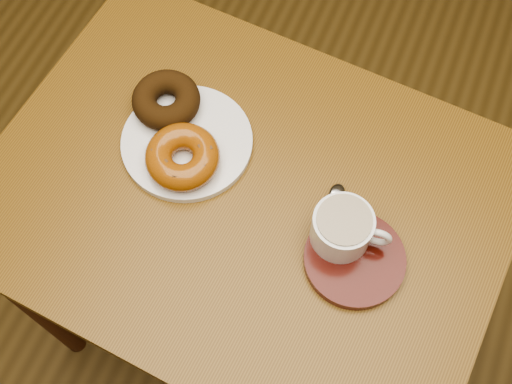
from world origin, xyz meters
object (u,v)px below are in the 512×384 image
at_px(cafe_table, 246,223).
at_px(coffee_cup, 343,228).
at_px(donut_plate, 187,142).
at_px(saucer, 354,259).

relative_size(cafe_table, coffee_cup, 7.26).
bearing_deg(cafe_table, donut_plate, 163.59).
bearing_deg(cafe_table, saucer, -7.43).
relative_size(cafe_table, donut_plate, 4.05).
height_order(cafe_table, donut_plate, donut_plate).
relative_size(cafe_table, saucer, 5.70).
xyz_separation_m(cafe_table, donut_plate, (-0.12, 0.05, 0.13)).
height_order(cafe_table, saucer, saucer).
distance_m(cafe_table, coffee_cup, 0.24).
height_order(saucer, coffee_cup, coffee_cup).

